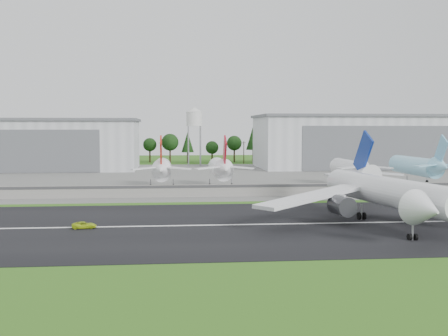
{
  "coord_description": "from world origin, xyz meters",
  "views": [
    {
      "loc": [
        -17.33,
        -96.5,
        18.59
      ],
      "look_at": [
        -4.11,
        40.0,
        9.0
      ],
      "focal_mm": 45.0,
      "sensor_mm": 36.0,
      "label": 1
    }
  ],
  "objects": [
    {
      "name": "ground",
      "position": [
        0.0,
        0.0,
        0.0
      ],
      "size": [
        600.0,
        600.0,
        0.0
      ],
      "primitive_type": "plane",
      "color": "#235F16",
      "rests_on": "ground"
    },
    {
      "name": "runway",
      "position": [
        0.0,
        10.0,
        0.05
      ],
      "size": [
        320.0,
        60.0,
        0.1
      ],
      "primitive_type": "cube",
      "color": "black",
      "rests_on": "ground"
    },
    {
      "name": "runway_centerline",
      "position": [
        0.0,
        10.0,
        0.11
      ],
      "size": [
        220.0,
        1.0,
        0.02
      ],
      "primitive_type": "cube",
      "color": "white",
      "rests_on": "runway"
    },
    {
      "name": "apron",
      "position": [
        0.0,
        120.0,
        0.05
      ],
      "size": [
        320.0,
        150.0,
        0.1
      ],
      "primitive_type": "cube",
      "color": "slate",
      "rests_on": "ground"
    },
    {
      "name": "blast_fence",
      "position": [
        0.0,
        54.99,
        1.81
      ],
      "size": [
        240.0,
        0.61,
        3.5
      ],
      "color": "gray",
      "rests_on": "ground"
    },
    {
      "name": "hangar_west",
      "position": [
        -80.0,
        164.92,
        11.63
      ],
      "size": [
        97.0,
        44.0,
        23.2
      ],
      "color": "silver",
      "rests_on": "ground"
    },
    {
      "name": "hangar_east",
      "position": [
        75.0,
        164.92,
        12.63
      ],
      "size": [
        102.0,
        47.0,
        25.2
      ],
      "color": "silver",
      "rests_on": "ground"
    },
    {
      "name": "water_tower",
      "position": [
        -5.0,
        185.0,
        24.55
      ],
      "size": [
        8.4,
        8.4,
        29.4
      ],
      "color": "#99999E",
      "rests_on": "ground"
    },
    {
      "name": "utility_poles",
      "position": [
        0.0,
        200.0,
        0.0
      ],
      "size": [
        230.0,
        3.0,
        12.0
      ],
      "primitive_type": null,
      "color": "black",
      "rests_on": "ground"
    },
    {
      "name": "treeline",
      "position": [
        0.0,
        215.0,
        0.0
      ],
      "size": [
        320.0,
        16.0,
        22.0
      ],
      "primitive_type": null,
      "color": "black",
      "rests_on": "ground"
    },
    {
      "name": "main_airliner",
      "position": [
        25.45,
        9.57,
        4.89
      ],
      "size": [
        56.61,
        59.17,
        18.17
      ],
      "rotation": [
        0.0,
        0.0,
        3.3
      ],
      "color": "white",
      "rests_on": "runway"
    },
    {
      "name": "ground_vehicle",
      "position": [
        -33.28,
        8.76,
        0.73
      ],
      "size": [
        4.78,
        2.71,
        1.26
      ],
      "primitive_type": "imported",
      "rotation": [
        0.0,
        0.0,
        1.71
      ],
      "color": "#B6D318",
      "rests_on": "runway"
    },
    {
      "name": "parked_jet_red_a",
      "position": [
        -19.82,
        76.57,
        6.25
      ],
      "size": [
        7.36,
        31.29,
        16.76
      ],
      "color": "white",
      "rests_on": "ground"
    },
    {
      "name": "parked_jet_red_b",
      "position": [
        -1.48,
        76.58,
        6.27
      ],
      "size": [
        7.36,
        31.29,
        16.79
      ],
      "color": "white",
      "rests_on": "ground"
    },
    {
      "name": "parked_jet_navy",
      "position": [
        40.39,
        76.55,
        6.1
      ],
      "size": [
        7.36,
        31.29,
        16.61
      ],
      "color": "white",
      "rests_on": "ground"
    },
    {
      "name": "parked_jet_skyblue",
      "position": [
        64.93,
        81.59,
        6.32
      ],
      "size": [
        7.36,
        37.29,
        16.88
      ],
      "color": "#91DBFA",
      "rests_on": "ground"
    }
  ]
}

